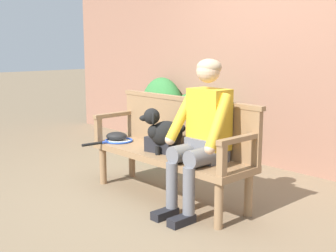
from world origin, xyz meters
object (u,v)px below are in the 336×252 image
at_px(garden_bench, 168,159).
at_px(dog_on_bench, 163,131).
at_px(person_seated, 202,130).
at_px(sports_bag, 162,144).
at_px(tennis_racket, 117,141).
at_px(baseball_glove, 117,136).

bearing_deg(garden_bench, dog_on_bench, -106.45).
xyz_separation_m(person_seated, sports_bag, (-0.51, 0.00, -0.20)).
height_order(garden_bench, person_seated, person_seated).
height_order(tennis_racket, sports_bag, sports_bag).
xyz_separation_m(garden_bench, dog_on_bench, (-0.02, -0.05, 0.27)).
bearing_deg(tennis_racket, garden_bench, 6.19).
distance_m(garden_bench, baseball_glove, 0.76).
bearing_deg(person_seated, dog_on_bench, -174.83).
xyz_separation_m(garden_bench, sports_bag, (-0.07, -0.01, 0.13)).
xyz_separation_m(baseball_glove, sports_bag, (0.68, 0.03, 0.03)).
bearing_deg(sports_bag, tennis_racket, -173.89).
height_order(baseball_glove, sports_bag, sports_bag).
bearing_deg(tennis_racket, baseball_glove, 142.06).
distance_m(garden_bench, sports_bag, 0.15).
bearing_deg(baseball_glove, dog_on_bench, -40.09).
relative_size(person_seated, sports_bag, 4.69).
height_order(dog_on_bench, baseball_glove, dog_on_bench).
bearing_deg(garden_bench, person_seated, -1.57).
height_order(person_seated, tennis_racket, person_seated).
xyz_separation_m(tennis_racket, baseball_glove, (-0.05, 0.04, 0.04)).
relative_size(tennis_racket, baseball_glove, 2.61).
xyz_separation_m(person_seated, dog_on_bench, (-0.46, -0.04, -0.06)).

